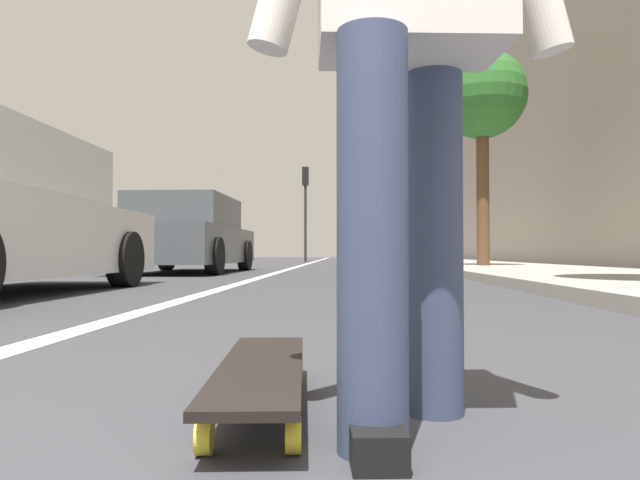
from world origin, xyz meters
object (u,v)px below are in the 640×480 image
(parked_car_mid, at_px, (187,236))
(street_tree_mid, at_px, (482,98))
(skateboard, at_px, (261,372))
(traffic_light, at_px, (305,196))
(skater_person, at_px, (409,1))

(parked_car_mid, bearing_deg, street_tree_mid, -78.96)
(skateboard, height_order, street_tree_mid, street_tree_mid)
(traffic_light, distance_m, street_tree_mid, 13.26)
(skater_person, distance_m, street_tree_mid, 11.64)
(skateboard, bearing_deg, street_tree_mid, -16.37)
(skater_person, relative_size, street_tree_mid, 0.35)
(skater_person, height_order, street_tree_mid, street_tree_mid)
(skateboard, distance_m, parked_car_mid, 10.06)
(traffic_light, bearing_deg, street_tree_mid, -159.27)
(skateboard, relative_size, street_tree_mid, 0.18)
(skateboard, height_order, traffic_light, traffic_light)
(street_tree_mid, bearing_deg, skateboard, 163.63)
(traffic_light, relative_size, street_tree_mid, 0.88)
(parked_car_mid, bearing_deg, traffic_light, -5.88)
(traffic_light, xyz_separation_m, street_tree_mid, (-12.38, -4.68, 0.85))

